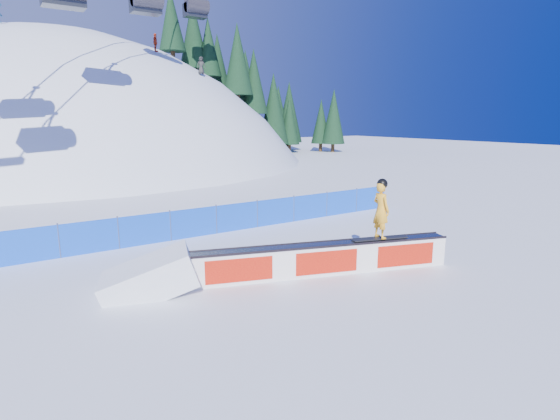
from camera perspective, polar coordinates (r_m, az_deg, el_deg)
ground at (r=14.47m, az=-4.14°, el=-7.49°), size 160.00×160.00×0.00m
snow_hill at (r=58.92m, az=-24.85°, el=-12.03°), size 64.00×64.00×64.00m
treeline at (r=60.65m, az=-1.47°, el=15.95°), size 27.59×12.63×20.92m
safety_fence at (r=18.21m, az=-11.15°, el=-1.65°), size 22.05×0.05×1.30m
rail_box at (r=13.78m, az=5.73°, el=-6.36°), size 8.14×3.16×1.00m
snow_ramp at (r=13.11m, az=-16.56°, el=-10.09°), size 3.08×2.43×1.68m
snowboarder at (r=14.18m, az=13.05°, el=0.05°), size 1.88×0.90×1.95m
distant_skiers at (r=43.35m, az=-25.55°, el=19.19°), size 20.69×12.42×7.37m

